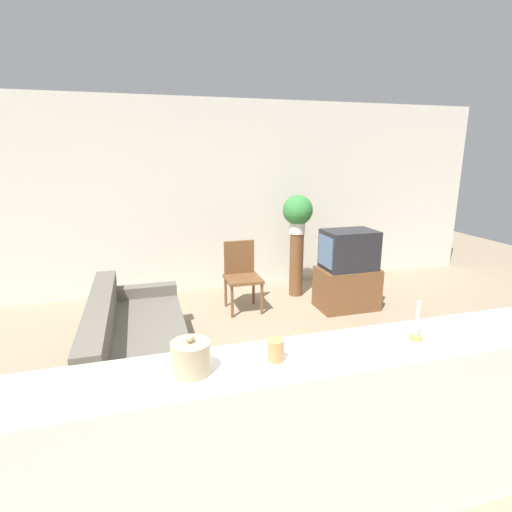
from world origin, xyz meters
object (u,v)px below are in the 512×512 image
object	(u,v)px
wooden_chair	(242,273)
couch	(136,345)
potted_plant	(298,212)
decorative_bowl	(191,357)
television	(349,250)

from	to	relation	value
wooden_chair	couch	bearing A→B (deg)	-136.97
wooden_chair	potted_plant	world-z (taller)	potted_plant
wooden_chair	decorative_bowl	xyz separation A→B (m)	(-1.02, -3.09, 0.58)
television	potted_plant	world-z (taller)	potted_plant
decorative_bowl	couch	bearing A→B (deg)	99.17
television	wooden_chair	xyz separation A→B (m)	(-1.30, 0.37, -0.30)
television	potted_plant	bearing A→B (deg)	124.16
couch	television	distance (m)	2.81
couch	decorative_bowl	xyz separation A→B (m)	(0.30, -1.86, 0.81)
potted_plant	decorative_bowl	world-z (taller)	potted_plant
decorative_bowl	potted_plant	bearing A→B (deg)	60.81
couch	potted_plant	xyz separation A→B (m)	(2.18, 1.51, 0.94)
potted_plant	decorative_bowl	distance (m)	3.86
wooden_chair	decorative_bowl	size ratio (longest dim) A/B	4.59
couch	wooden_chair	size ratio (longest dim) A/B	2.29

